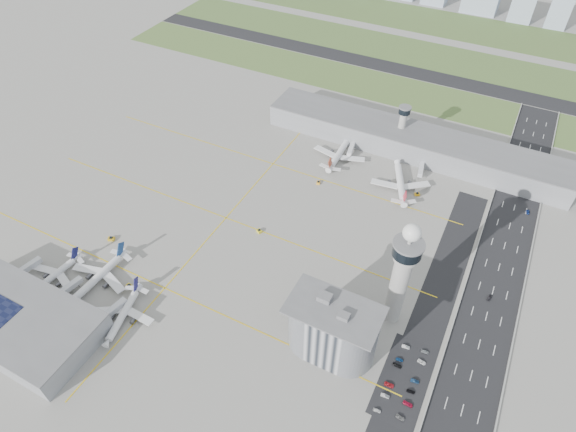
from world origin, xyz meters
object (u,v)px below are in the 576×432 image
at_px(admin_building, 332,329).
at_px(airplane_near_c, 122,313).
at_px(tug_0, 111,239).
at_px(jet_bridge_near_2, 104,320).
at_px(secondary_tower, 402,123).
at_px(airplane_far_b, 401,179).
at_px(jet_bridge_near_0, 18,276).
at_px(jet_bridge_far_1, 422,165).
at_px(car_lot_11, 425,352).
at_px(tug_2, 129,286).
at_px(tug_3, 259,231).
at_px(control_tower, 402,272).
at_px(car_lot_8, 411,391).
at_px(car_lot_10, 422,362).
at_px(tug_4, 318,182).
at_px(car_lot_3, 397,365).
at_px(airplane_near_a, 51,274).
at_px(car_lot_9, 415,381).
at_px(tug_5, 417,194).
at_px(car_lot_6, 400,418).
at_px(car_hw_4, 517,153).
at_px(car_hw_2, 528,212).
at_px(airplane_far_a, 340,150).
at_px(jet_bridge_near_1, 59,297).
at_px(car_lot_7, 408,404).
at_px(airplane_near_b, 97,274).
at_px(car_lot_4, 399,360).
at_px(car_lot_5, 406,347).
at_px(car_lot_0, 377,410).
at_px(car_lot_2, 389,385).
at_px(jet_bridge_far_0, 353,145).
at_px(tug_1, 116,285).

relative_size(admin_building, airplane_near_c, 1.10).
bearing_deg(tug_0, jet_bridge_near_2, -166.89).
bearing_deg(secondary_tower, airplane_near_c, -110.44).
distance_m(airplane_far_b, jet_bridge_near_0, 230.63).
distance_m(jet_bridge_far_1, car_lot_11, 142.10).
height_order(tug_2, tug_3, tug_2).
bearing_deg(control_tower, airplane_near_c, -152.08).
bearing_deg(tug_3, car_lot_8, 89.06).
distance_m(jet_bridge_far_1, car_lot_10, 147.81).
height_order(admin_building, tug_4, admin_building).
xyz_separation_m(car_lot_3, car_lot_10, (9.56, 6.87, -0.05)).
height_order(admin_building, car_lot_8, admin_building).
height_order(airplane_near_a, car_lot_9, airplane_near_a).
height_order(tug_0, tug_5, tug_0).
distance_m(car_lot_6, car_lot_10, 29.57).
distance_m(tug_2, car_hw_4, 272.19).
bearing_deg(car_hw_2, jet_bridge_far_1, 161.97).
height_order(admin_building, jet_bridge_near_2, admin_building).
bearing_deg(airplane_far_a, jet_bridge_near_1, 153.16).
distance_m(tug_3, car_lot_7, 125.34).
height_order(jet_bridge_near_0, jet_bridge_near_1, same).
relative_size(airplane_near_a, airplane_near_b, 0.87).
bearing_deg(jet_bridge_near_1, car_lot_4, -64.08).
xyz_separation_m(jet_bridge_near_1, car_hw_2, (205.93, 180.05, -2.30)).
bearing_deg(car_lot_7, tug_4, 41.15).
bearing_deg(jet_bridge_near_2, tug_4, -8.71).
relative_size(airplane_far_a, car_lot_3, 10.46).
bearing_deg(car_lot_5, jet_bridge_near_1, 100.51).
bearing_deg(car_lot_11, car_lot_0, 156.26).
height_order(admin_building, tug_2, admin_building).
relative_size(airplane_far_b, car_lot_10, 11.31).
bearing_deg(car_lot_8, car_lot_4, 29.66).
bearing_deg(car_lot_2, car_lot_11, -25.40).
height_order(airplane_far_b, car_lot_9, airplane_far_b).
xyz_separation_m(tug_3, tug_4, (12.58, 56.42, -0.05)).
bearing_deg(secondary_tower, car_lot_11, -67.78).
xyz_separation_m(tug_0, car_lot_2, (172.49, -11.66, -0.45)).
bearing_deg(jet_bridge_far_0, tug_0, -41.67).
distance_m(jet_bridge_far_0, car_lot_11, 163.67).
height_order(control_tower, car_lot_4, control_tower).
height_order(secondary_tower, car_lot_9, secondary_tower).
xyz_separation_m(airplane_near_c, jet_bridge_near_0, (-66.73, -6.32, -2.49)).
bearing_deg(tug_2, car_hw_4, 153.00).
height_order(car_lot_0, car_lot_3, car_lot_3).
bearing_deg(car_lot_9, tug_5, 6.00).
bearing_deg(secondary_tower, jet_bridge_near_0, -124.13).
height_order(airplane_near_a, tug_2, airplane_near_a).
relative_size(tug_4, car_lot_2, 0.69).
distance_m(tug_1, tug_5, 188.39).
relative_size(control_tower, car_hw_4, 18.01).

